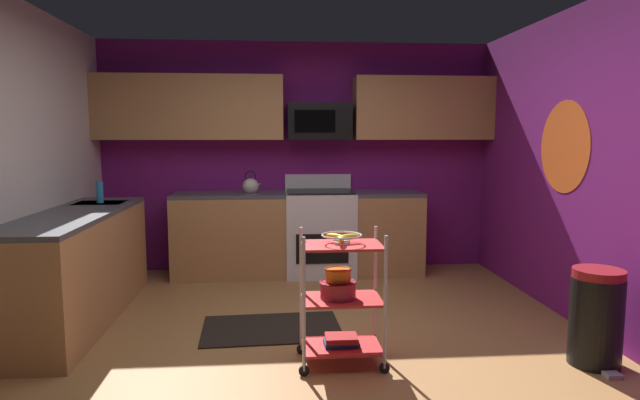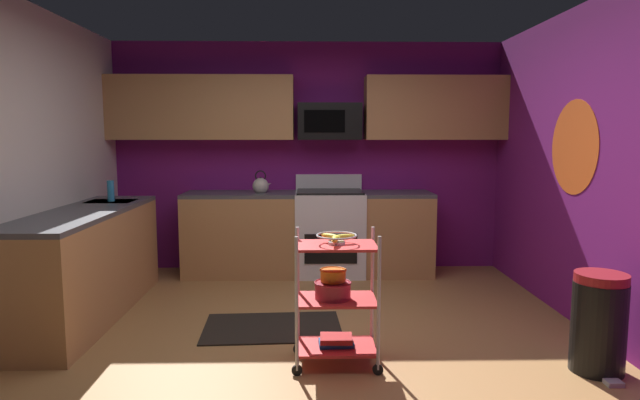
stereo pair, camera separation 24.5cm
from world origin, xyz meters
name	(u,v)px [view 1 (the left image)]	position (x,y,z in m)	size (l,w,h in m)	color
floor	(311,348)	(0.00, 0.00, -0.02)	(4.40, 4.80, 0.04)	#A87542
wall_back	(297,157)	(0.00, 2.43, 1.30)	(4.52, 0.06, 2.60)	#751970
wall_right	(608,169)	(2.23, 0.00, 1.30)	(0.06, 4.80, 2.60)	#751970
wall_flower_decal	(564,147)	(2.20, 0.58, 1.45)	(0.79, 0.79, 0.00)	#E5591E
counter_run	(215,246)	(-0.86, 1.48, 0.46)	(3.57, 2.80, 0.92)	#B27F4C
oven_range	(320,232)	(0.24, 2.10, 0.48)	(0.76, 0.65, 1.10)	white
upper_cabinets	(293,108)	(-0.05, 2.23, 1.85)	(4.40, 0.33, 0.70)	#B27F4C
microwave	(319,122)	(0.24, 2.21, 1.70)	(0.70, 0.39, 0.40)	black
rolling_cart	(341,299)	(0.19, -0.33, 0.45)	(0.60, 0.38, 0.91)	silver
fruit_bowl	(342,237)	(0.19, -0.33, 0.88)	(0.27, 0.27, 0.07)	silver
mixing_bowl_large	(338,289)	(0.16, -0.33, 0.52)	(0.25, 0.25, 0.11)	maroon
mixing_bowl_small	(338,274)	(0.17, -0.32, 0.62)	(0.18, 0.18, 0.08)	orange
book_stack	(341,340)	(0.19, -0.33, 0.16)	(0.24, 0.18, 0.06)	#1E4C8C
kettle	(251,186)	(-0.52, 2.10, 1.00)	(0.21, 0.18, 0.26)	beige
dish_soap_bottle	(100,192)	(-1.89, 1.33, 1.02)	(0.06, 0.06, 0.20)	#2D8CBF
trash_can	(596,317)	(1.90, -0.48, 0.33)	(0.34, 0.42, 0.66)	black
floor_rug	(272,328)	(-0.29, 0.36, 0.01)	(1.10, 0.70, 0.01)	black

